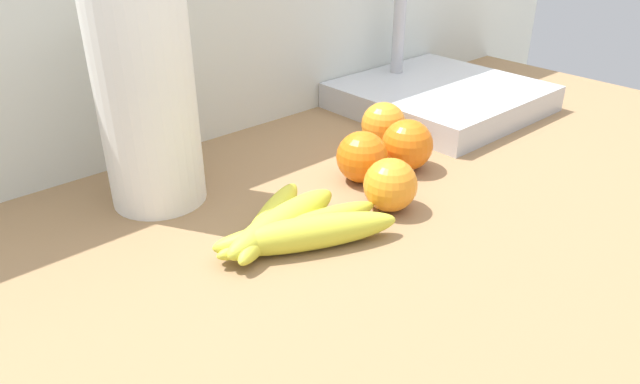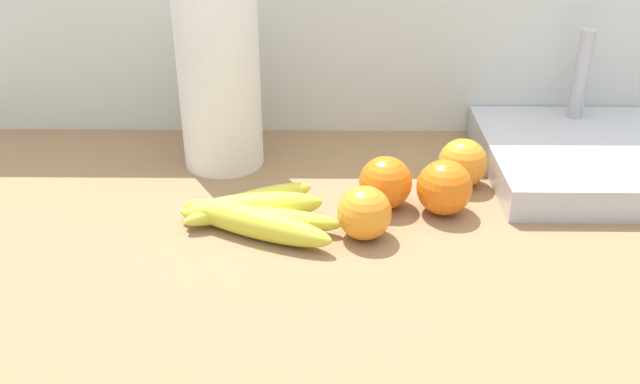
{
  "view_description": "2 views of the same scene",
  "coord_description": "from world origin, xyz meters",
  "px_view_note": "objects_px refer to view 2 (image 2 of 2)",
  "views": [
    {
      "loc": [
        -0.53,
        -0.44,
        1.25
      ],
      "look_at": [
        -0.1,
        0.04,
        0.91
      ],
      "focal_mm": 32.86,
      "sensor_mm": 36.0,
      "label": 1
    },
    {
      "loc": [
        -0.06,
        -0.78,
        1.35
      ],
      "look_at": [
        -0.07,
        0.08,
        0.9
      ],
      "focal_mm": 39.63,
      "sensor_mm": 36.0,
      "label": 2
    }
  ],
  "objects_px": {
    "banana_bunch": "(254,214)",
    "orange_back_left": "(444,188)",
    "orange_far_right": "(463,163)",
    "orange_front": "(385,183)",
    "orange_center": "(365,215)",
    "sink_basin": "(594,157)",
    "paper_towel_roll": "(219,75)"
  },
  "relations": [
    {
      "from": "orange_front",
      "to": "paper_towel_roll",
      "type": "distance_m",
      "value": 0.3
    },
    {
      "from": "paper_towel_roll",
      "to": "orange_far_right",
      "type": "bearing_deg",
      "value": -11.91
    },
    {
      "from": "orange_front",
      "to": "paper_towel_roll",
      "type": "relative_size",
      "value": 0.23
    },
    {
      "from": "orange_front",
      "to": "orange_far_right",
      "type": "distance_m",
      "value": 0.13
    },
    {
      "from": "banana_bunch",
      "to": "orange_center",
      "type": "bearing_deg",
      "value": -11.6
    },
    {
      "from": "orange_far_right",
      "to": "sink_basin",
      "type": "bearing_deg",
      "value": 13.07
    },
    {
      "from": "banana_bunch",
      "to": "orange_center",
      "type": "xyz_separation_m",
      "value": [
        0.14,
        -0.03,
        0.02
      ]
    },
    {
      "from": "banana_bunch",
      "to": "orange_back_left",
      "type": "relative_size",
      "value": 2.94
    },
    {
      "from": "orange_far_right",
      "to": "paper_towel_roll",
      "type": "xyz_separation_m",
      "value": [
        -0.36,
        0.08,
        0.11
      ]
    },
    {
      "from": "orange_back_left",
      "to": "sink_basin",
      "type": "xyz_separation_m",
      "value": [
        0.25,
        0.13,
        -0.01
      ]
    },
    {
      "from": "orange_back_left",
      "to": "orange_center",
      "type": "bearing_deg",
      "value": -147.3
    },
    {
      "from": "orange_front",
      "to": "orange_center",
      "type": "height_order",
      "value": "orange_front"
    },
    {
      "from": "orange_front",
      "to": "paper_towel_roll",
      "type": "bearing_deg",
      "value": 149.46
    },
    {
      "from": "orange_front",
      "to": "orange_center",
      "type": "bearing_deg",
      "value": -110.39
    },
    {
      "from": "orange_center",
      "to": "orange_front",
      "type": "bearing_deg",
      "value": 69.61
    },
    {
      "from": "banana_bunch",
      "to": "orange_back_left",
      "type": "height_order",
      "value": "orange_back_left"
    },
    {
      "from": "orange_front",
      "to": "orange_back_left",
      "type": "relative_size",
      "value": 0.97
    },
    {
      "from": "orange_back_left",
      "to": "paper_towel_roll",
      "type": "distance_m",
      "value": 0.37
    },
    {
      "from": "orange_front",
      "to": "orange_center",
      "type": "relative_size",
      "value": 1.05
    },
    {
      "from": "banana_bunch",
      "to": "paper_towel_roll",
      "type": "xyz_separation_m",
      "value": [
        -0.07,
        0.2,
        0.12
      ]
    },
    {
      "from": "orange_front",
      "to": "banana_bunch",
      "type": "bearing_deg",
      "value": -161.82
    },
    {
      "from": "orange_back_left",
      "to": "sink_basin",
      "type": "distance_m",
      "value": 0.28
    },
    {
      "from": "orange_back_left",
      "to": "orange_far_right",
      "type": "distance_m",
      "value": 0.09
    },
    {
      "from": "orange_center",
      "to": "sink_basin",
      "type": "distance_m",
      "value": 0.41
    },
    {
      "from": "orange_front",
      "to": "paper_towel_roll",
      "type": "xyz_separation_m",
      "value": [
        -0.24,
        0.14,
        0.11
      ]
    },
    {
      "from": "orange_back_left",
      "to": "banana_bunch",
      "type": "bearing_deg",
      "value": -170.68
    },
    {
      "from": "orange_center",
      "to": "orange_back_left",
      "type": "relative_size",
      "value": 0.92
    },
    {
      "from": "orange_far_right",
      "to": "sink_basin",
      "type": "xyz_separation_m",
      "value": [
        0.21,
        0.05,
        -0.01
      ]
    },
    {
      "from": "orange_front",
      "to": "orange_back_left",
      "type": "distance_m",
      "value": 0.08
    },
    {
      "from": "banana_bunch",
      "to": "orange_center",
      "type": "height_order",
      "value": "orange_center"
    },
    {
      "from": "orange_center",
      "to": "orange_back_left",
      "type": "bearing_deg",
      "value": 32.7
    },
    {
      "from": "banana_bunch",
      "to": "orange_front",
      "type": "distance_m",
      "value": 0.19
    }
  ]
}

